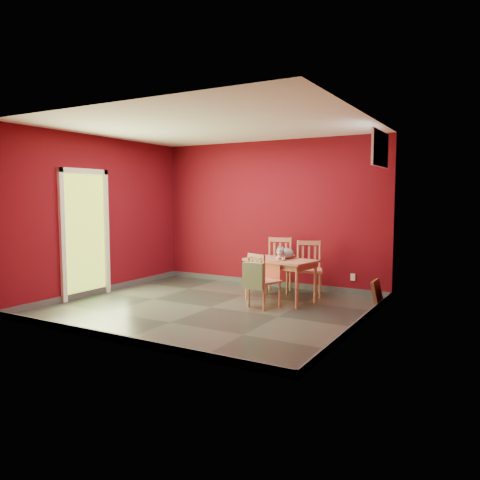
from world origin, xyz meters
The scene contains 13 objects.
ground centered at (0.00, 0.00, 0.00)m, with size 4.50×4.50×0.00m, color #2D342D.
room_shell centered at (0.00, 0.00, 0.05)m, with size 4.50×4.50×4.50m.
doorway centered at (-2.23, -0.40, 1.12)m, with size 0.06×1.01×2.13m.
window centered at (2.23, 1.00, 2.35)m, with size 0.05×0.90×0.50m.
outlet_plate centered at (1.60, 1.99, 0.30)m, with size 0.08×0.01×0.12m, color silver.
dining_table centered at (0.73, 0.91, 0.59)m, with size 1.18×0.83×0.68m.
table_runner centered at (0.73, 0.81, 0.63)m, with size 0.40×0.66×0.31m.
chair_far_left centered at (0.39, 1.58, 0.49)m, with size 0.54×0.54×0.95m.
chair_far_right centered at (0.98, 1.51, 0.47)m, with size 0.56×0.56×0.93m.
chair_near centered at (0.69, 0.36, 0.42)m, with size 0.49×0.49×0.83m.
tote_bag centered at (0.65, 0.16, 0.51)m, with size 0.33×0.19×0.46m.
cat centered at (0.79, 0.99, 0.79)m, with size 0.25×0.47×0.23m, color slate, non-canonical shape.
picture_frame centered at (2.19, 1.24, 0.21)m, with size 0.15×0.42×0.42m.
Camera 1 is at (3.83, -5.84, 1.67)m, focal length 35.00 mm.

